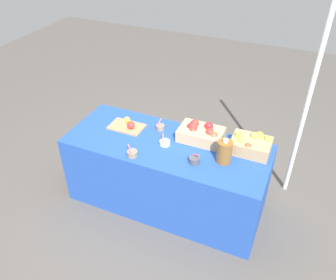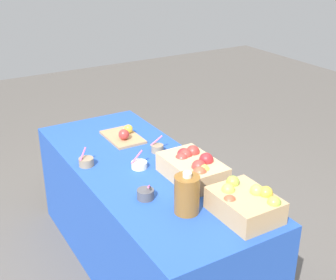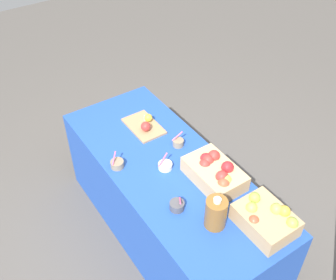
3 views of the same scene
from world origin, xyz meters
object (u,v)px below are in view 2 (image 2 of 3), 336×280
at_px(apple_crate_left, 245,203).
at_px(sample_bowl_mid, 139,165).
at_px(cutting_board_front, 124,135).
at_px(sample_bowl_extra, 157,148).
at_px(sample_bowl_near, 146,194).
at_px(cider_jug, 187,194).
at_px(apple_crate_middle, 193,167).
at_px(sample_bowl_far, 86,162).

height_order(apple_crate_left, sample_bowl_mid, apple_crate_left).
xyz_separation_m(cutting_board_front, sample_bowl_extra, (0.31, 0.10, 0.00)).
relative_size(apple_crate_left, sample_bowl_mid, 3.34).
bearing_deg(sample_bowl_mid, sample_bowl_near, -21.90).
distance_m(apple_crate_left, sample_bowl_mid, 0.77).
relative_size(apple_crate_left, cider_jug, 1.51).
xyz_separation_m(sample_bowl_near, cider_jug, (0.22, 0.12, 0.08)).
bearing_deg(cider_jug, apple_crate_left, 52.93).
relative_size(sample_bowl_mid, cider_jug, 0.45).
bearing_deg(sample_bowl_near, apple_crate_middle, 100.39).
xyz_separation_m(cutting_board_front, cider_jug, (1.01, -0.13, 0.08)).
relative_size(apple_crate_middle, sample_bowl_far, 3.81).
bearing_deg(sample_bowl_near, cutting_board_front, 162.54).
xyz_separation_m(sample_bowl_near, sample_bowl_mid, (-0.34, 0.14, -0.01)).
height_order(apple_crate_left, cider_jug, cider_jug).
xyz_separation_m(sample_bowl_far, sample_bowl_extra, (0.05, 0.48, -0.00)).
distance_m(cutting_board_front, sample_bowl_extra, 0.32).
bearing_deg(sample_bowl_extra, sample_bowl_near, -35.67).
height_order(apple_crate_left, sample_bowl_extra, apple_crate_left).
bearing_deg(cider_jug, sample_bowl_extra, 162.35).
relative_size(cutting_board_front, sample_bowl_near, 3.53).
bearing_deg(apple_crate_left, sample_bowl_mid, -163.39).
height_order(cutting_board_front, sample_bowl_far, sample_bowl_far).
bearing_deg(cutting_board_front, sample_bowl_far, -55.80).
height_order(sample_bowl_near, sample_bowl_mid, sample_bowl_mid).
bearing_deg(apple_crate_left, cutting_board_front, -174.85).
relative_size(sample_bowl_mid, sample_bowl_extra, 0.96).
distance_m(cutting_board_front, cider_jug, 1.02).
height_order(cutting_board_front, cider_jug, cider_jug).
bearing_deg(apple_crate_middle, sample_bowl_extra, -179.82).
distance_m(sample_bowl_near, sample_bowl_extra, 0.59).
relative_size(sample_bowl_near, sample_bowl_far, 0.89).
xyz_separation_m(apple_crate_left, apple_crate_middle, (-0.46, -0.01, 0.00)).
height_order(sample_bowl_near, sample_bowl_extra, sample_bowl_extra).
bearing_deg(apple_crate_left, sample_bowl_extra, -179.23).
relative_size(sample_bowl_mid, sample_bowl_far, 0.96).
bearing_deg(apple_crate_middle, sample_bowl_near, -79.61).
height_order(sample_bowl_mid, sample_bowl_extra, sample_bowl_extra).
bearing_deg(apple_crate_left, cider_jug, -127.07).
xyz_separation_m(cutting_board_front, sample_bowl_far, (0.26, -0.38, 0.00)).
height_order(apple_crate_middle, cider_jug, cider_jug).
height_order(sample_bowl_near, cider_jug, cider_jug).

